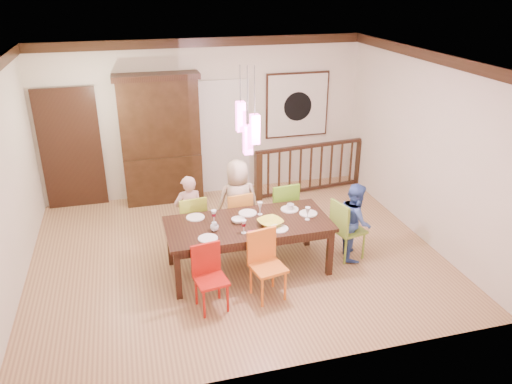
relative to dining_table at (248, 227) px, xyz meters
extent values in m
plane|color=#986A49|center=(-0.08, 0.47, -0.67)|extent=(6.00, 6.00, 0.00)
plane|color=white|center=(-0.08, 0.47, 2.23)|extent=(6.00, 6.00, 0.00)
plane|color=beige|center=(-0.08, 2.97, 0.78)|extent=(6.00, 0.00, 6.00)
plane|color=beige|center=(-3.08, 0.47, 0.78)|extent=(0.00, 5.00, 5.00)
plane|color=beige|center=(2.92, 0.47, 0.78)|extent=(0.00, 5.00, 5.00)
cube|color=black|center=(-2.48, 2.92, 0.38)|extent=(1.04, 0.07, 2.24)
cube|color=silver|center=(0.27, 2.94, 0.38)|extent=(0.97, 0.05, 2.22)
cube|color=black|center=(1.72, 2.94, 0.93)|extent=(1.25, 0.04, 1.25)
cube|color=silver|center=(1.72, 2.92, 0.93)|extent=(1.18, 0.02, 1.18)
cylinder|color=black|center=(1.72, 2.90, 0.91)|extent=(0.56, 0.01, 0.56)
cube|color=#FF4CBF|center=(-0.08, 0.05, 1.58)|extent=(0.11, 0.11, 0.38)
cylinder|color=black|center=(-0.08, 0.05, 2.00)|extent=(0.01, 0.01, 0.46)
cube|color=#FF4CBF|center=(0.08, -0.05, 1.43)|extent=(0.11, 0.11, 0.38)
cylinder|color=black|center=(0.08, -0.05, 1.92)|extent=(0.01, 0.01, 0.61)
cube|color=#FF4CBF|center=(0.00, 0.00, 1.28)|extent=(0.11, 0.11, 0.38)
cylinder|color=black|center=(0.00, 0.00, 1.85)|extent=(0.01, 0.01, 0.76)
cube|color=black|center=(0.00, 0.00, 0.05)|extent=(2.29, 1.06, 0.05)
cube|color=black|center=(-1.06, 0.44, -0.32)|extent=(0.08, 0.08, 0.70)
cube|color=black|center=(1.06, 0.44, -0.32)|extent=(0.08, 0.08, 0.70)
cube|color=black|center=(-1.06, -0.44, -0.32)|extent=(0.08, 0.08, 0.70)
cube|color=black|center=(1.06, -0.44, -0.32)|extent=(0.08, 0.08, 0.70)
cube|color=black|center=(0.00, 0.46, -0.02)|extent=(2.08, 0.06, 0.10)
cube|color=black|center=(0.00, -0.46, -0.02)|extent=(2.08, 0.06, 0.10)
cube|color=#B5D138|center=(-0.70, 0.80, -0.23)|extent=(0.46, 0.46, 0.04)
cube|color=#B5D138|center=(-0.70, 0.80, 0.01)|extent=(0.41, 0.09, 0.45)
cylinder|color=#B5D138|center=(-0.87, 0.63, -0.46)|extent=(0.04, 0.04, 0.43)
cylinder|color=#B5D138|center=(-0.53, 0.63, -0.46)|extent=(0.04, 0.04, 0.43)
cylinder|color=#B5D138|center=(-0.87, 0.97, -0.46)|extent=(0.04, 0.04, 0.43)
cylinder|color=#B5D138|center=(-0.53, 0.97, -0.46)|extent=(0.04, 0.04, 0.43)
cube|color=orange|center=(0.01, 0.82, -0.24)|extent=(0.45, 0.45, 0.04)
cube|color=orange|center=(0.01, 0.82, -0.01)|extent=(0.40, 0.09, 0.44)
cylinder|color=orange|center=(-0.15, 0.66, -0.46)|extent=(0.03, 0.03, 0.42)
cylinder|color=orange|center=(0.18, 0.66, -0.46)|extent=(0.03, 0.03, 0.42)
cylinder|color=orange|center=(-0.15, 0.98, -0.46)|extent=(0.03, 0.03, 0.42)
cylinder|color=orange|center=(0.18, 0.98, -0.46)|extent=(0.03, 0.03, 0.42)
cube|color=#6AAA25|center=(0.73, 0.81, -0.20)|extent=(0.48, 0.48, 0.04)
cube|color=#6AAA25|center=(0.73, 0.81, 0.06)|extent=(0.44, 0.09, 0.48)
cylinder|color=#6AAA25|center=(0.56, 0.64, -0.44)|extent=(0.04, 0.04, 0.46)
cylinder|color=#6AAA25|center=(0.91, 0.64, -0.44)|extent=(0.04, 0.04, 0.46)
cylinder|color=#6AAA25|center=(0.56, 0.99, -0.44)|extent=(0.04, 0.04, 0.46)
cylinder|color=#6AAA25|center=(0.91, 0.99, -0.44)|extent=(0.04, 0.04, 0.46)
cube|color=#B6180F|center=(-0.67, -0.77, -0.26)|extent=(0.44, 0.44, 0.04)
cube|color=#B6180F|center=(-0.67, -0.77, -0.03)|extent=(0.38, 0.10, 0.42)
cylinder|color=#B6180F|center=(-0.83, -0.93, -0.47)|extent=(0.03, 0.03, 0.40)
cylinder|color=#B6180F|center=(-0.52, -0.93, -0.47)|extent=(0.03, 0.03, 0.40)
cylinder|color=#B6180F|center=(-0.83, -0.62, -0.47)|extent=(0.03, 0.03, 0.40)
cylinder|color=#B6180F|center=(-0.52, -0.62, -0.47)|extent=(0.03, 0.03, 0.40)
cube|color=orange|center=(0.08, -0.72, -0.23)|extent=(0.49, 0.49, 0.04)
cube|color=orange|center=(0.08, -0.72, 0.01)|extent=(0.41, 0.12, 0.45)
cylinder|color=orange|center=(-0.09, -0.88, -0.46)|extent=(0.04, 0.04, 0.43)
cylinder|color=orange|center=(0.25, -0.88, -0.46)|extent=(0.04, 0.04, 0.43)
cylinder|color=orange|center=(-0.09, -0.55, -0.46)|extent=(0.04, 0.04, 0.43)
cylinder|color=orange|center=(0.25, -0.55, -0.46)|extent=(0.04, 0.04, 0.43)
cube|color=olive|center=(1.52, -0.04, -0.23)|extent=(0.50, 0.50, 0.04)
cube|color=olive|center=(1.52, -0.04, 0.02)|extent=(0.13, 0.41, 0.45)
cylinder|color=olive|center=(1.35, -0.21, -0.46)|extent=(0.04, 0.04, 0.43)
cylinder|color=olive|center=(1.68, -0.21, -0.46)|extent=(0.04, 0.04, 0.43)
cylinder|color=olive|center=(1.35, 0.13, -0.46)|extent=(0.04, 0.04, 0.43)
cylinder|color=olive|center=(1.68, 0.13, -0.46)|extent=(0.04, 0.04, 0.43)
cube|color=black|center=(-0.93, 2.75, -0.23)|extent=(1.39, 0.44, 0.89)
cube|color=black|center=(-0.93, 2.77, 0.92)|extent=(1.39, 0.40, 1.39)
cube|color=black|center=(-0.93, 2.96, 0.92)|extent=(1.19, 0.02, 1.19)
cube|color=black|center=(-0.93, 2.77, 1.63)|extent=(1.49, 0.44, 0.10)
cube|color=black|center=(0.76, 2.42, -0.21)|extent=(0.13, 0.13, 0.92)
cube|color=black|center=(2.94, 2.42, -0.21)|extent=(0.13, 0.13, 0.92)
cube|color=black|center=(1.85, 2.42, 0.26)|extent=(2.29, 0.33, 0.06)
cube|color=black|center=(1.85, 2.42, -0.62)|extent=(2.17, 0.30, 0.05)
imported|color=beige|center=(-0.72, 0.81, -0.07)|extent=(0.47, 0.34, 1.21)
imported|color=#C0AC91|center=(0.04, 0.84, 0.01)|extent=(0.69, 0.47, 1.36)
imported|color=#4061B5|center=(1.61, -0.04, -0.09)|extent=(0.59, 0.67, 1.17)
imported|color=yellow|center=(0.27, -0.16, 0.12)|extent=(0.42, 0.42, 0.08)
imported|color=white|center=(-0.14, 0.04, 0.11)|extent=(0.23, 0.23, 0.06)
imported|color=silver|center=(-0.50, -0.12, 0.12)|extent=(0.13, 0.13, 0.09)
imported|color=silver|center=(0.69, 0.22, 0.13)|extent=(0.13, 0.13, 0.10)
cylinder|color=white|center=(-0.69, 0.33, 0.08)|extent=(0.26, 0.26, 0.01)
cylinder|color=white|center=(0.06, 0.28, 0.08)|extent=(0.26, 0.26, 0.01)
cylinder|color=white|center=(0.68, 0.24, 0.08)|extent=(0.26, 0.26, 0.01)
cylinder|color=white|center=(-0.62, -0.32, 0.08)|extent=(0.26, 0.26, 0.01)
cylinder|color=white|center=(0.35, -0.30, 0.08)|extent=(0.26, 0.26, 0.01)
cylinder|color=white|center=(0.90, 0.04, 0.08)|extent=(0.26, 0.26, 0.01)
cube|color=#D83359|center=(0.02, -0.33, 0.08)|extent=(0.18, 0.14, 0.01)
camera|label=1|loc=(-1.49, -5.98, 3.24)|focal=35.00mm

